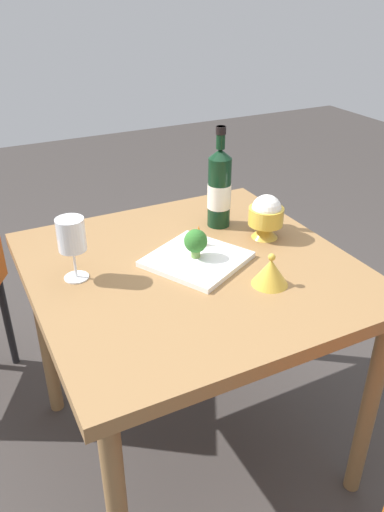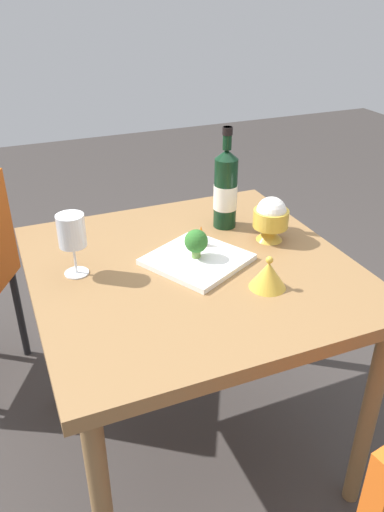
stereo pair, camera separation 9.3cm
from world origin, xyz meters
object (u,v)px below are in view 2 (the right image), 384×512
Objects in this scene: rice_bowl_lid at (268,275)px; serving_plate at (197,259)px; broccoli_floret at (196,242)px; rice_bowl at (271,218)px; wine_glass at (72,232)px; wine_bottle at (226,189)px; carrot_garnish_left at (201,236)px.

serving_plate is (-0.20, -0.12, -0.03)m from rice_bowl_lid.
broccoli_floret is at bearing -116.82° from serving_plate.
rice_bowl reaches higher than serving_plate.
broccoli_floret reaches higher than serving_plate.
rice_bowl is 0.28m from serving_plate.
rice_bowl is (0.02, 0.60, -0.05)m from wine_glass.
wine_bottle reaches higher than carrot_garnish_left.
serving_plate is (0.07, 0.34, -0.12)m from wine_glass.
rice_bowl reaches higher than broccoli_floret.
carrot_garnish_left is at bearing -162.85° from rice_bowl_lid.
rice_bowl_lid is 0.24m from broccoli_floret.
wine_bottle reaches higher than rice_bowl.
carrot_garnish_left is (-0.07, 0.04, 0.04)m from serving_plate.
rice_bowl_lid is (0.39, -0.06, -0.09)m from wine_bottle.
broccoli_floret is at bearing 78.72° from wine_glass.
broccoli_floret is (0.19, -0.18, -0.07)m from wine_bottle.
serving_plate is (0.19, -0.18, -0.12)m from wine_bottle.
rice_bowl_lid reaches higher than carrot_garnish_left.
wine_glass is 0.39m from carrot_garnish_left.
rice_bowl_lid is (0.24, -0.15, -0.04)m from rice_bowl.
serving_plate is 0.09m from carrot_garnish_left.
wine_glass reaches higher than rice_bowl_lid.
wine_glass is 2.09× the size of broccoli_floret.
rice_bowl_lid reaches higher than serving_plate.
rice_bowl reaches higher than carrot_garnish_left.
rice_bowl_lid is at bearing 59.95° from wine_glass.
wine_bottle is 5.22× the size of carrot_garnish_left.
wine_bottle is 0.98× the size of serving_plate.
wine_bottle reaches higher than serving_plate.
carrot_garnish_left is (-0.26, -0.08, 0.01)m from rice_bowl_lid.
rice_bowl_lid is (0.27, 0.46, -0.09)m from wine_glass.
carrot_garnish_left is at bearing 89.54° from wine_glass.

